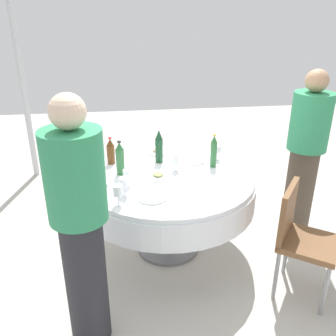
% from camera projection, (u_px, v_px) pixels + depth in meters
% --- Properties ---
extents(ground_plane, '(10.00, 10.00, 0.00)m').
position_uv_depth(ground_plane, '(168.00, 247.00, 3.37)').
color(ground_plane, '#B7B2A8').
extents(dining_table, '(1.47, 1.47, 0.74)m').
position_uv_depth(dining_table, '(168.00, 190.00, 3.13)').
color(dining_table, white).
rests_on(dining_table, ground_plane).
extents(bottle_green_right, '(0.07, 0.07, 0.29)m').
position_uv_depth(bottle_green_right, '(120.00, 159.00, 3.04)').
color(bottle_green_right, '#2D6B38').
rests_on(bottle_green_right, dining_table).
extents(bottle_green_mid, '(0.06, 0.06, 0.30)m').
position_uv_depth(bottle_green_mid, '(214.00, 152.00, 3.18)').
color(bottle_green_mid, '#2D6B38').
rests_on(bottle_green_mid, dining_table).
extents(bottle_brown_outer, '(0.07, 0.07, 0.25)m').
position_uv_depth(bottle_brown_outer, '(111.00, 152.00, 3.26)').
color(bottle_brown_outer, '#593314').
rests_on(bottle_brown_outer, dining_table).
extents(bottle_dark_green_west, '(0.07, 0.07, 0.32)m').
position_uv_depth(bottle_dark_green_west, '(159.00, 147.00, 3.28)').
color(bottle_dark_green_west, '#194728').
rests_on(bottle_dark_green_west, dining_table).
extents(wine_glass_west, '(0.06, 0.06, 0.14)m').
position_uv_depth(wine_glass_west, '(176.00, 160.00, 3.12)').
color(wine_glass_west, white).
rests_on(wine_glass_west, dining_table).
extents(wine_glass_rear, '(0.07, 0.07, 0.14)m').
position_uv_depth(wine_glass_rear, '(124.00, 183.00, 2.70)').
color(wine_glass_rear, white).
rests_on(wine_glass_rear, dining_table).
extents(wine_glass_inner, '(0.07, 0.07, 0.15)m').
position_uv_depth(wine_glass_inner, '(118.00, 191.00, 2.56)').
color(wine_glass_inner, white).
rests_on(wine_glass_inner, dining_table).
extents(wine_glass_left, '(0.06, 0.06, 0.14)m').
position_uv_depth(wine_glass_left, '(127.00, 175.00, 2.84)').
color(wine_glass_left, white).
rests_on(wine_glass_left, dining_table).
extents(wine_glass_south, '(0.06, 0.06, 0.14)m').
position_uv_depth(wine_glass_south, '(217.00, 150.00, 3.35)').
color(wine_glass_south, white).
rests_on(wine_glass_south, dining_table).
extents(plate_south, '(0.24, 0.24, 0.02)m').
position_uv_depth(plate_south, '(152.00, 197.00, 2.70)').
color(plate_south, white).
rests_on(plate_south, dining_table).
extents(plate_front, '(0.21, 0.21, 0.04)m').
position_uv_depth(plate_front, '(157.00, 152.00, 3.54)').
color(plate_front, white).
rests_on(plate_front, dining_table).
extents(plate_far, '(0.22, 0.22, 0.02)m').
position_uv_depth(plate_far, '(193.00, 160.00, 3.35)').
color(plate_far, white).
rests_on(plate_far, dining_table).
extents(plate_east, '(0.21, 0.21, 0.04)m').
position_uv_depth(plate_east, '(158.00, 176.00, 3.03)').
color(plate_east, white).
rests_on(plate_east, dining_table).
extents(fork_mid, '(0.03, 0.18, 0.00)m').
position_uv_depth(fork_mid, '(199.00, 204.00, 2.61)').
color(fork_mid, silver).
rests_on(fork_mid, dining_table).
extents(knife_outer, '(0.08, 0.17, 0.00)m').
position_uv_depth(knife_outer, '(202.00, 182.00, 2.94)').
color(knife_outer, silver).
rests_on(knife_outer, dining_table).
extents(folded_napkin, '(0.18, 0.18, 0.02)m').
position_uv_depth(folded_napkin, '(101.00, 181.00, 2.94)').
color(folded_napkin, white).
rests_on(folded_napkin, dining_table).
extents(person_right, '(0.34, 0.34, 1.58)m').
position_uv_depth(person_right, '(305.00, 155.00, 3.26)').
color(person_right, '#4C3F33').
rests_on(person_right, ground_plane).
extents(person_mid, '(0.34, 0.34, 1.64)m').
position_uv_depth(person_mid, '(80.00, 226.00, 2.13)').
color(person_mid, '#26262B').
rests_on(person_mid, ground_plane).
extents(chair_inner, '(0.56, 0.56, 0.87)m').
position_uv_depth(chair_inner, '(299.00, 233.00, 2.67)').
color(chair_inner, brown).
rests_on(chair_inner, ground_plane).
extents(tent_pole_secondary, '(0.07, 0.07, 2.50)m').
position_uv_depth(tent_pole_secondary, '(22.00, 79.00, 4.36)').
color(tent_pole_secondary, '#B2B5B7').
rests_on(tent_pole_secondary, ground_plane).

